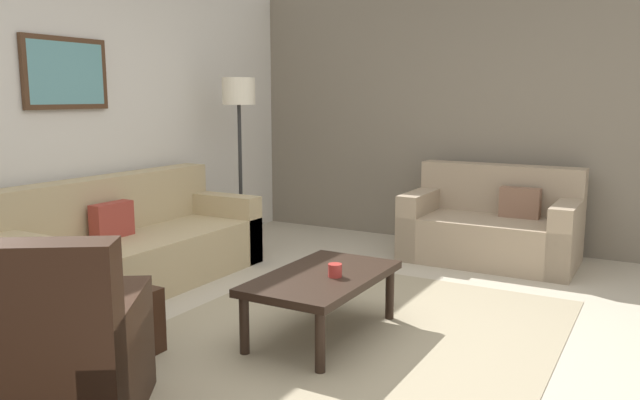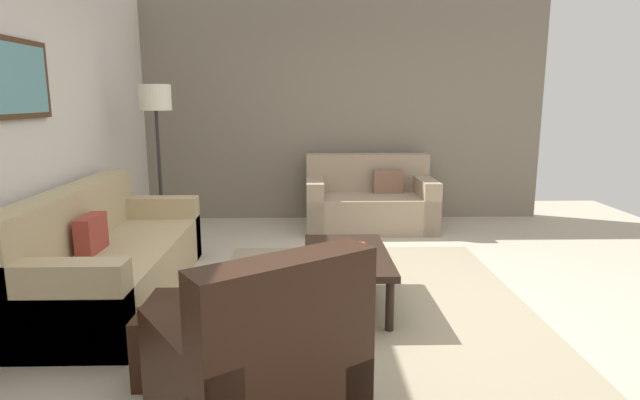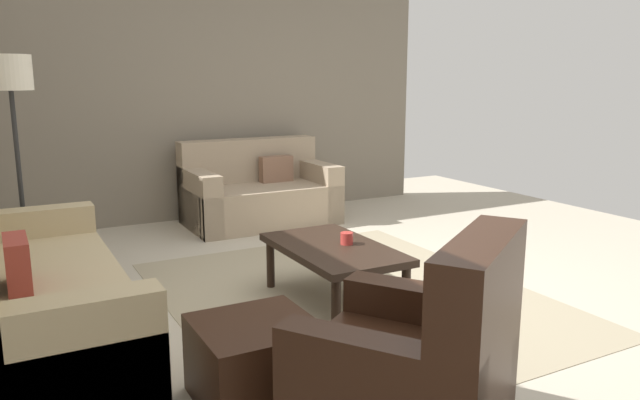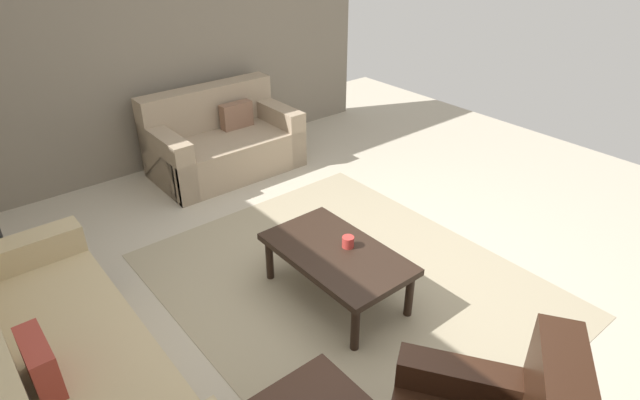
{
  "view_description": "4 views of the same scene",
  "coord_description": "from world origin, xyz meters",
  "px_view_note": "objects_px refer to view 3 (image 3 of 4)",
  "views": [
    {
      "loc": [
        -3.38,
        -1.71,
        1.53
      ],
      "look_at": [
        -0.06,
        0.17,
        0.89
      ],
      "focal_mm": 34.94,
      "sensor_mm": 36.0,
      "label": 1
    },
    {
      "loc": [
        -3.87,
        0.47,
        1.58
      ],
      "look_at": [
        -0.13,
        0.37,
        0.84
      ],
      "focal_mm": 29.31,
      "sensor_mm": 36.0,
      "label": 2
    },
    {
      "loc": [
        -3.55,
        2.17,
        1.56
      ],
      "look_at": [
        0.03,
        0.23,
        0.72
      ],
      "focal_mm": 34.28,
      "sensor_mm": 36.0,
      "label": 3
    },
    {
      "loc": [
        -2.32,
        2.2,
        2.57
      ],
      "look_at": [
        0.14,
        0.18,
        0.76
      ],
      "focal_mm": 29.11,
      "sensor_mm": 36.0,
      "label": 4
    }
  ],
  "objects_px": {
    "lamp_standing": "(12,96)",
    "armchair_leather": "(421,380)",
    "ottoman": "(256,362)",
    "cup": "(347,238)",
    "couch_main": "(22,300)",
    "coffee_table": "(333,253)",
    "couch_loveseat": "(258,195)"
  },
  "relations": [
    {
      "from": "lamp_standing",
      "to": "armchair_leather",
      "type": "bearing_deg",
      "value": -157.96
    },
    {
      "from": "ottoman",
      "to": "cup",
      "type": "distance_m",
      "value": 1.46
    },
    {
      "from": "ottoman",
      "to": "lamp_standing",
      "type": "height_order",
      "value": "lamp_standing"
    },
    {
      "from": "armchair_leather",
      "to": "cup",
      "type": "distance_m",
      "value": 1.76
    },
    {
      "from": "couch_main",
      "to": "armchair_leather",
      "type": "bearing_deg",
      "value": -142.56
    },
    {
      "from": "ottoman",
      "to": "coffee_table",
      "type": "relative_size",
      "value": 0.51
    },
    {
      "from": "cup",
      "to": "ottoman",
      "type": "bearing_deg",
      "value": 131.45
    },
    {
      "from": "lamp_standing",
      "to": "couch_loveseat",
      "type": "bearing_deg",
      "value": -69.52
    },
    {
      "from": "couch_loveseat",
      "to": "ottoman",
      "type": "relative_size",
      "value": 2.75
    },
    {
      "from": "couch_main",
      "to": "ottoman",
      "type": "bearing_deg",
      "value": -140.61
    },
    {
      "from": "ottoman",
      "to": "coffee_table",
      "type": "distance_m",
      "value": 1.38
    },
    {
      "from": "couch_loveseat",
      "to": "lamp_standing",
      "type": "height_order",
      "value": "lamp_standing"
    },
    {
      "from": "ottoman",
      "to": "armchair_leather",
      "type": "bearing_deg",
      "value": -146.1
    },
    {
      "from": "ottoman",
      "to": "couch_loveseat",
      "type": "bearing_deg",
      "value": -22.79
    },
    {
      "from": "cup",
      "to": "lamp_standing",
      "type": "distance_m",
      "value": 2.71
    },
    {
      "from": "armchair_leather",
      "to": "cup",
      "type": "height_order",
      "value": "armchair_leather"
    },
    {
      "from": "couch_main",
      "to": "coffee_table",
      "type": "relative_size",
      "value": 2.05
    },
    {
      "from": "couch_main",
      "to": "ottoman",
      "type": "relative_size",
      "value": 4.02
    },
    {
      "from": "cup",
      "to": "lamp_standing",
      "type": "bearing_deg",
      "value": 49.97
    },
    {
      "from": "couch_main",
      "to": "coffee_table",
      "type": "distance_m",
      "value": 1.95
    },
    {
      "from": "couch_main",
      "to": "lamp_standing",
      "type": "distance_m",
      "value": 1.8
    },
    {
      "from": "armchair_leather",
      "to": "ottoman",
      "type": "xyz_separation_m",
      "value": [
        0.69,
        0.46,
        -0.11
      ]
    },
    {
      "from": "armchair_leather",
      "to": "ottoman",
      "type": "relative_size",
      "value": 1.98
    },
    {
      "from": "couch_loveseat",
      "to": "cup",
      "type": "bearing_deg",
      "value": 171.58
    },
    {
      "from": "cup",
      "to": "couch_loveseat",
      "type": "bearing_deg",
      "value": -8.42
    },
    {
      "from": "couch_main",
      "to": "cup",
      "type": "relative_size",
      "value": 25.51
    },
    {
      "from": "coffee_table",
      "to": "cup",
      "type": "relative_size",
      "value": 12.46
    },
    {
      "from": "armchair_leather",
      "to": "lamp_standing",
      "type": "relative_size",
      "value": 0.65
    },
    {
      "from": "couch_loveseat",
      "to": "cup",
      "type": "height_order",
      "value": "couch_loveseat"
    },
    {
      "from": "couch_main",
      "to": "couch_loveseat",
      "type": "height_order",
      "value": "same"
    },
    {
      "from": "coffee_table",
      "to": "cup",
      "type": "height_order",
      "value": "cup"
    },
    {
      "from": "ottoman",
      "to": "cup",
      "type": "xyz_separation_m",
      "value": [
        0.95,
        -1.08,
        0.25
      ]
    }
  ]
}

